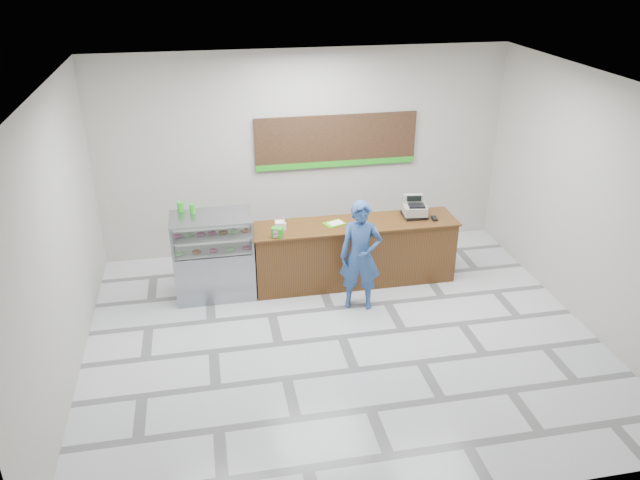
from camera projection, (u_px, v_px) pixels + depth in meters
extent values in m
plane|color=silver|center=(342.00, 337.00, 8.75)|extent=(7.00, 7.00, 0.00)
plane|color=#B6B0A7|center=(304.00, 153.00, 10.65)|extent=(7.00, 0.00, 7.00)
plane|color=silver|center=(346.00, 86.00, 7.24)|extent=(7.00, 7.00, 0.00)
cube|color=#583318|center=(354.00, 253.00, 10.00)|extent=(3.20, 0.70, 1.00)
cube|color=#583318|center=(355.00, 224.00, 9.78)|extent=(3.26, 0.76, 0.03)
cube|color=gray|center=(215.00, 271.00, 9.66)|extent=(1.20, 0.70, 0.80)
cube|color=white|center=(212.00, 233.00, 9.38)|extent=(1.20, 0.70, 0.50)
cube|color=gray|center=(211.00, 217.00, 9.27)|extent=(1.22, 0.72, 0.03)
cube|color=silver|center=(213.00, 247.00, 9.48)|extent=(1.14, 0.64, 0.02)
cube|color=silver|center=(212.00, 233.00, 9.38)|extent=(1.14, 0.64, 0.02)
torus|color=#A4EF93|center=(179.00, 251.00, 9.29)|extent=(0.15, 0.15, 0.05)
torus|color=#A55C30|center=(196.00, 249.00, 9.34)|extent=(0.15, 0.15, 0.05)
torus|color=pink|center=(213.00, 248.00, 9.38)|extent=(0.15, 0.15, 0.05)
torus|color=#A4EF93|center=(230.00, 246.00, 9.42)|extent=(0.15, 0.15, 0.05)
torus|color=pink|center=(246.00, 245.00, 9.47)|extent=(0.15, 0.15, 0.05)
torus|color=pink|center=(178.00, 232.00, 9.32)|extent=(0.15, 0.15, 0.05)
torus|color=#A4EF93|center=(189.00, 231.00, 9.35)|extent=(0.15, 0.15, 0.05)
torus|color=pink|center=(200.00, 230.00, 9.38)|extent=(0.15, 0.15, 0.05)
torus|color=pink|center=(212.00, 229.00, 9.41)|extent=(0.15, 0.15, 0.05)
torus|color=#A55C30|center=(223.00, 228.00, 9.44)|extent=(0.15, 0.15, 0.05)
torus|color=#A4EF93|center=(234.00, 228.00, 9.47)|extent=(0.15, 0.15, 0.05)
torus|color=#A55C30|center=(245.00, 227.00, 9.49)|extent=(0.15, 0.15, 0.05)
cube|color=black|center=(336.00, 141.00, 10.63)|extent=(2.80, 0.05, 0.90)
cube|color=green|center=(336.00, 164.00, 10.77)|extent=(2.80, 0.02, 0.10)
cube|color=black|center=(414.00, 215.00, 10.00)|extent=(0.36, 0.36, 0.05)
cube|color=gray|center=(415.00, 209.00, 9.96)|extent=(0.41, 0.42, 0.14)
cube|color=black|center=(417.00, 206.00, 9.86)|extent=(0.27, 0.21, 0.04)
cube|color=gray|center=(413.00, 198.00, 9.99)|extent=(0.31, 0.13, 0.14)
cube|color=black|center=(414.00, 198.00, 9.94)|extent=(0.23, 0.05, 0.09)
cube|color=black|center=(434.00, 218.00, 9.89)|extent=(0.10, 0.16, 0.04)
cube|color=#46BA0C|center=(334.00, 224.00, 9.74)|extent=(0.38, 0.33, 0.02)
cube|color=white|center=(336.00, 223.00, 9.74)|extent=(0.27, 0.23, 0.00)
cube|color=white|center=(280.00, 225.00, 9.54)|extent=(0.16, 0.16, 0.13)
cylinder|color=silver|center=(284.00, 226.00, 9.53)|extent=(0.07, 0.07, 0.11)
cube|color=green|center=(277.00, 232.00, 9.29)|extent=(0.19, 0.16, 0.15)
cylinder|color=pink|center=(364.00, 223.00, 9.77)|extent=(0.16, 0.16, 0.00)
cylinder|color=green|center=(181.00, 207.00, 9.39)|extent=(0.10, 0.10, 0.15)
cylinder|color=green|center=(193.00, 208.00, 9.35)|extent=(0.09, 0.09, 0.14)
imported|color=#2B4B86|center=(361.00, 256.00, 9.16)|extent=(0.70, 0.56, 1.69)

